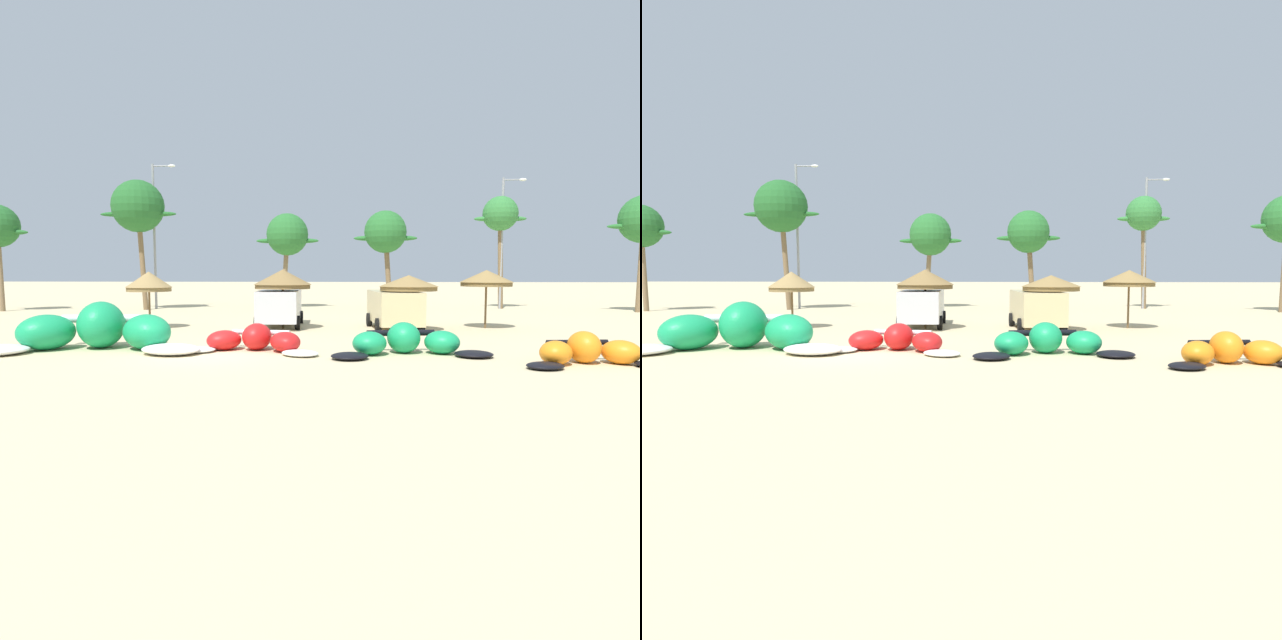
{
  "view_description": "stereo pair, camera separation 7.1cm",
  "coord_description": "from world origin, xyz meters",
  "views": [
    {
      "loc": [
        4.73,
        -17.4,
        2.76
      ],
      "look_at": [
        3.54,
        2.0,
        1.0
      ],
      "focal_mm": 29.88,
      "sensor_mm": 36.0,
      "label": 1
    },
    {
      "loc": [
        4.8,
        -17.39,
        2.76
      ],
      "look_at": [
        3.54,
        2.0,
        1.0
      ],
      "focal_mm": 29.88,
      "sensor_mm": 36.0,
      "label": 2
    }
  ],
  "objects": [
    {
      "name": "beach_umbrella_near_palms",
      "position": [
        7.33,
        7.54,
        2.25
      ],
      "size": [
        2.77,
        2.77,
        2.61
      ],
      "color": "brown",
      "rests_on": "ground"
    },
    {
      "name": "palm_center_right",
      "position": [
        15.69,
        23.43,
        6.9
      ],
      "size": [
        3.86,
        2.57,
        8.38
      ],
      "color": "brown",
      "rests_on": "ground"
    },
    {
      "name": "parked_car_second",
      "position": [
        1.05,
        9.48,
        1.09
      ],
      "size": [
        2.37,
        5.17,
        1.84
      ],
      "color": "silver",
      "rests_on": "ground"
    },
    {
      "name": "lamppost_west",
      "position": [
        -9.91,
        21.8,
        5.89
      ],
      "size": [
        1.8,
        0.24,
        10.68
      ],
      "color": "gray",
      "rests_on": "ground"
    },
    {
      "name": "beach_umbrella_near_van",
      "position": [
        -5.21,
        8.07,
        2.3
      ],
      "size": [
        2.24,
        2.24,
        2.78
      ],
      "color": "brown",
      "rests_on": "ground"
    },
    {
      "name": "palm_left_of_gap",
      "position": [
        -0.27,
        23.44,
        5.54
      ],
      "size": [
        4.81,
        3.21,
        7.22
      ],
      "color": "#7F6647",
      "rests_on": "ground"
    },
    {
      "name": "ground_plane",
      "position": [
        0.0,
        0.0,
        0.0
      ],
      "size": [
        260.0,
        260.0,
        0.0
      ],
      "primitive_type": "plane",
      "color": "beige"
    },
    {
      "name": "palm_left",
      "position": [
        -10.75,
        20.64,
        7.4
      ],
      "size": [
        5.62,
        3.75,
        9.36
      ],
      "color": "brown",
      "rests_on": "ground"
    },
    {
      "name": "kite_right_of_center",
      "position": [
        11.78,
        -1.2,
        0.37
      ],
      "size": [
        4.64,
        2.4,
        0.97
      ],
      "color": "black",
      "rests_on": "ground"
    },
    {
      "name": "lamppost_west_center",
      "position": [
        15.95,
        23.33,
        5.38
      ],
      "size": [
        1.78,
        0.24,
        9.68
      ],
      "color": "gray",
      "rests_on": "ground"
    },
    {
      "name": "palm_center_left",
      "position": [
        7.07,
        21.38,
        5.55
      ],
      "size": [
        4.55,
        3.04,
        7.15
      ],
      "color": "brown",
      "rests_on": "ground"
    },
    {
      "name": "parked_van",
      "position": [
        6.7,
        8.35,
        1.09
      ],
      "size": [
        2.56,
        5.13,
        1.84
      ],
      "color": "beige",
      "rests_on": "ground"
    },
    {
      "name": "kite_left_of_center",
      "position": [
        1.31,
        0.9,
        0.36
      ],
      "size": [
        5.2,
        2.78,
        0.95
      ],
      "color": "white",
      "rests_on": "ground"
    },
    {
      "name": "beach_umbrella_middle",
      "position": [
        1.36,
        8.18,
        2.42
      ],
      "size": [
        2.81,
        2.81,
        2.88
      ],
      "color": "brown",
      "rests_on": "ground"
    },
    {
      "name": "beach_umbrella_outermost",
      "position": [
        11.27,
        9.12,
        2.45
      ],
      "size": [
        2.58,
        2.58,
        2.85
      ],
      "color": "brown",
      "rests_on": "ground"
    },
    {
      "name": "kite_center",
      "position": [
        6.53,
        0.45,
        0.41
      ],
      "size": [
        5.54,
        2.96,
        1.06
      ],
      "color": "black",
      "rests_on": "ground"
    },
    {
      "name": "kite_left",
      "position": [
        -4.35,
        0.9,
        0.65
      ],
      "size": [
        8.23,
        4.14,
        1.69
      ],
      "color": "white",
      "rests_on": "ground"
    }
  ]
}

